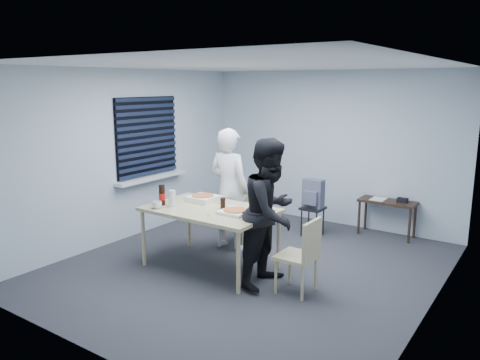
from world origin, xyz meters
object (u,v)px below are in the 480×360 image
Objects in this scene: stool at (313,214)px; soda_bottle at (162,196)px; chair_far at (243,208)px; chair_right at (303,251)px; mug_a at (157,205)px; mug_b at (221,200)px; side_table at (387,205)px; backpack at (313,194)px; dining_table at (210,213)px; person_black at (271,213)px; person_white at (229,189)px.

stool is 2.52m from soda_bottle.
chair_far is 1.97m from chair_right.
mug_b is at bearing 53.65° from mug_a.
backpack is at bearing -145.83° from side_table.
side_table is 7.06× the size of mug_a.
mug_b is (-0.04, 0.30, 0.11)m from dining_table.
soda_bottle is (-1.16, -2.16, 0.57)m from stool.
mug_a is at bearing -102.04° from chair_far.
chair_right is 2.04m from soda_bottle.
mug_a reaches higher than side_table.
chair_far is at bearing -139.83° from side_table.
dining_table is 1.16m from chair_far.
soda_bottle reaches higher than mug_b.
mug_b is (-0.95, 0.30, -0.04)m from person_black.
person_black is at bearing 0.19° from dining_table.
side_table is 1.18m from stool.
side_table is at bearing -13.17° from person_black.
chair_far is at bearing -87.84° from person_white.
mug_a reaches higher than chair_right.
stool is at bearing 112.78° from chair_right.
side_table is at bearing 86.85° from chair_right.
stool is at bearing -121.99° from person_white.
dining_table is 0.69m from mug_a.
mug_a is at bearing -126.35° from mug_b.
soda_bottle reaches higher than side_table.
soda_bottle is at bearing 66.94° from person_white.
person_black reaches higher than chair_far.
mug_b is at bearing 97.52° from dining_table.
dining_table is 1.39m from chair_right.
side_table is at bearing 55.78° from mug_b.
person_white is 3.78× the size of stool.
chair_right is 1.90× the size of stool.
backpack is at bearing -90.00° from stool.
mug_a is at bearing -67.42° from soda_bottle.
person_black is at bearing 147.29° from person_white.
mug_a is (-1.09, -2.32, 0.16)m from backpack.
mug_b is (-1.55, -2.28, 0.35)m from side_table.
person_white is 2.04× the size of side_table.
dining_table is 1.85× the size of chair_right.
person_white is at bearing 154.26° from chair_right.
chair_far is 1.63m from person_black.
backpack is (-0.97, -0.66, 0.19)m from side_table.
person_black reaches higher than mug_b.
chair_right is at bearing -93.15° from side_table.
stool is at bearing -146.38° from side_table.
backpack reaches higher than mug_a.
mug_b is (-1.41, 0.34, 0.33)m from chair_right.
side_table is (0.60, 2.58, -0.39)m from person_black.
mug_b is at bearing 166.43° from chair_right.
mug_b reaches higher than dining_table.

